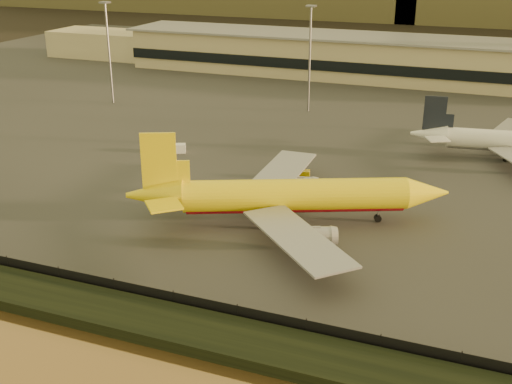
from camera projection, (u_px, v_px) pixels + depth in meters
ground at (206, 259)px, 86.59m from camera, size 900.00×900.00×0.00m
embankment at (141, 319)px, 71.60m from camera, size 320.00×7.00×1.40m
tarmac at (361, 101)px, 168.81m from camera, size 320.00×220.00×0.20m
perimeter_fence at (158, 297)px, 74.85m from camera, size 300.00×0.05×2.20m
terminal_building at (337, 56)px, 197.87m from camera, size 202.00×25.00×12.60m
apron_light_masts at (413, 58)px, 140.67m from camera, size 152.20×12.20×25.40m
dhl_cargo_jet at (289, 197)px, 95.31m from camera, size 45.91×43.48×14.40m
gse_vehicle_yellow at (300, 175)px, 114.32m from camera, size 3.83×2.41×1.60m
gse_vehicle_white at (176, 148)px, 128.26m from camera, size 4.22×3.18×1.73m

